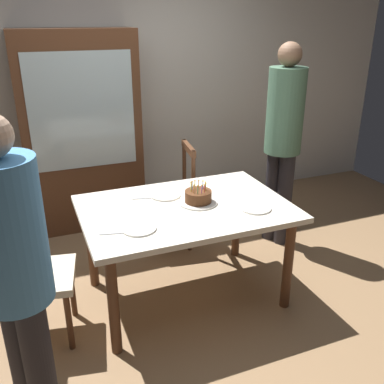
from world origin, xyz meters
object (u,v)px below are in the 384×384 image
chair_spindle_back (171,198)px  chair_upholstered (23,268)px  china_cabinet (81,133)px  birthday_cake (198,198)px  person_guest (283,134)px  dining_table (186,218)px  plate_far_side (166,195)px  plate_near_celebrant (139,229)px  person_celebrant (15,272)px  plate_near_guest (255,208)px

chair_spindle_back → chair_upholstered: same height
chair_spindle_back → china_cabinet: size_ratio=0.50×
birthday_cake → person_guest: bearing=25.9°
dining_table → plate_far_side: bearing=108.0°
plate_far_side → china_cabinet: 1.41m
plate_near_celebrant → plate_far_side: same height
birthday_cake → china_cabinet: china_cabinet is taller
birthday_cake → person_celebrant: size_ratio=0.17×
plate_near_celebrant → china_cabinet: size_ratio=0.12×
plate_near_guest → china_cabinet: bearing=117.1°
plate_far_side → person_celebrant: size_ratio=0.13×
plate_near_celebrant → person_celebrant: bearing=-141.8°
person_celebrant → plate_far_side: bearing=44.1°
plate_near_celebrant → china_cabinet: 1.79m
person_guest → plate_near_celebrant: bearing=-154.3°
dining_table → person_guest: 1.28m
plate_far_side → person_celebrant: person_celebrant is taller
dining_table → chair_upholstered: bearing=-177.5°
chair_upholstered → person_guest: size_ratio=0.53×
plate_near_celebrant → plate_far_side: size_ratio=1.00×
plate_far_side → plate_near_guest: bearing=-41.3°
dining_table → birthday_cake: birthday_cake is taller
china_cabinet → plate_far_side: bearing=-73.2°
plate_far_side → china_cabinet: size_ratio=0.12×
chair_spindle_back → dining_table: bearing=-101.6°
china_cabinet → dining_table: bearing=-73.0°
birthday_cake → plate_near_celebrant: size_ratio=1.27×
plate_near_celebrant → china_cabinet: bearing=92.4°
birthday_cake → person_guest: (1.01, 0.49, 0.25)m
plate_near_guest → china_cabinet: (-0.91, 1.78, 0.20)m
plate_near_guest → person_guest: size_ratio=0.12×
birthday_cake → plate_far_side: 0.28m
china_cabinet → person_celebrant: bearing=-105.3°
dining_table → chair_upholstered: 1.13m
plate_far_side → chair_upholstered: (-1.04, -0.27, -0.22)m
birthday_cake → chair_upholstered: 1.25m
plate_near_celebrant → chair_upholstered: 0.77m
dining_table → plate_near_celebrant: 0.47m
dining_table → plate_far_side: plate_far_side is taller
plate_near_celebrant → person_guest: person_guest is taller
plate_far_side → person_celebrant: 1.46m
dining_table → plate_near_guest: plate_near_guest is taller
chair_upholstered → person_celebrant: person_celebrant is taller
plate_near_celebrant → person_celebrant: person_celebrant is taller
person_guest → chair_upholstered: bearing=-166.0°
plate_far_side → person_celebrant: bearing=-135.9°
chair_spindle_back → chair_upholstered: size_ratio=1.00×
plate_far_side → china_cabinet: (-0.40, 1.33, 0.20)m
dining_table → china_cabinet: (-0.48, 1.56, 0.29)m
dining_table → birthday_cake: (0.10, 0.01, 0.14)m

